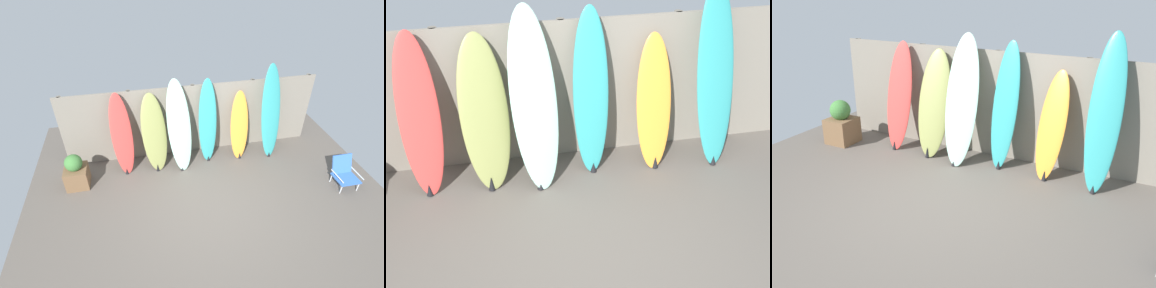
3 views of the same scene
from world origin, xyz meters
The scene contains 9 objects.
ground centered at (0.00, 0.00, 0.00)m, with size 7.68×7.68×0.00m, color #5B544C.
fence_back centered at (0.00, 2.01, 0.90)m, with size 6.08×0.11×1.80m.
surfboard_red_0 centered at (-1.69, 1.61, 0.92)m, with size 0.53×0.61×1.87m.
surfboard_olive_1 centered at (-0.97, 1.61, 0.88)m, with size 0.64×0.70×1.79m.
surfboard_seafoam_2 centered at (-0.41, 1.54, 1.03)m, with size 0.63×0.76×2.08m.
surfboard_teal_3 centered at (0.29, 1.67, 0.99)m, with size 0.46×0.51×2.01m.
surfboard_orange_4 centered at (1.07, 1.63, 0.80)m, with size 0.49×0.59×1.63m.
surfboard_teal_5 centered at (1.81, 1.60, 1.11)m, with size 0.47×0.65×2.23m.
planter_box centered at (-2.75, 1.23, 0.36)m, with size 0.48×0.49×0.81m.
Camera 3 is at (2.69, -4.34, 2.92)m, focal length 40.00 mm.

